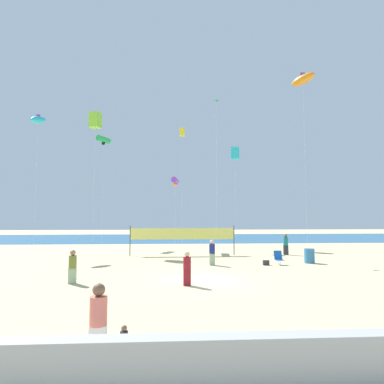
{
  "coord_description": "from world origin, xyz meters",
  "views": [
    {
      "loc": [
        -1.57,
        -16.35,
        3.15
      ],
      "look_at": [
        0.11,
        11.66,
        5.23
      ],
      "focal_mm": 30.56,
      "sensor_mm": 36.0,
      "label": 1
    }
  ],
  "objects_px": {
    "beachgoer_teal_shirt": "(286,244)",
    "beachgoer_navy_shirt": "(212,252)",
    "kite_violet_tube": "(175,181)",
    "mother_figure": "(98,319)",
    "kite_orange_inflatable": "(303,80)",
    "volleyball_net": "(182,235)",
    "beachgoer_maroon_shirt": "(187,267)",
    "kite_cyan_box": "(235,153)",
    "kite_cyan_inflatable": "(38,120)",
    "trash_barrel": "(309,256)",
    "beach_handbag": "(266,263)",
    "kite_green_diamond": "(216,108)",
    "kite_green_tube": "(103,140)",
    "kite_yellow_box": "(182,133)",
    "toddler_figure": "(124,342)",
    "beachgoer_olive_shirt": "(73,265)",
    "kite_lime_box": "(95,120)",
    "folding_beach_chair": "(279,257)"
  },
  "relations": [
    {
      "from": "kite_violet_tube",
      "to": "folding_beach_chair",
      "type": "bearing_deg",
      "value": -55.4
    },
    {
      "from": "volleyball_net",
      "to": "kite_cyan_box",
      "type": "distance_m",
      "value": 12.3
    },
    {
      "from": "beach_handbag",
      "to": "kite_green_diamond",
      "type": "height_order",
      "value": "kite_green_diamond"
    },
    {
      "from": "trash_barrel",
      "to": "kite_violet_tube",
      "type": "height_order",
      "value": "kite_violet_tube"
    },
    {
      "from": "beach_handbag",
      "to": "beachgoer_teal_shirt",
      "type": "bearing_deg",
      "value": 59.48
    },
    {
      "from": "kite_lime_box",
      "to": "beachgoer_maroon_shirt",
      "type": "bearing_deg",
      "value": -62.98
    },
    {
      "from": "beachgoer_navy_shirt",
      "to": "beach_handbag",
      "type": "xyz_separation_m",
      "value": [
        3.47,
        -0.2,
        -0.71
      ]
    },
    {
      "from": "kite_violet_tube",
      "to": "kite_cyan_box",
      "type": "distance_m",
      "value": 7.72
    },
    {
      "from": "mother_figure",
      "to": "kite_orange_inflatable",
      "type": "xyz_separation_m",
      "value": [
        15.01,
        24.51,
        16.35
      ]
    },
    {
      "from": "beachgoer_maroon_shirt",
      "to": "kite_cyan_box",
      "type": "xyz_separation_m",
      "value": [
        5.92,
        18.67,
        8.96
      ]
    },
    {
      "from": "kite_cyan_inflatable",
      "to": "kite_violet_tube",
      "type": "bearing_deg",
      "value": 11.3
    },
    {
      "from": "beachgoer_olive_shirt",
      "to": "kite_cyan_box",
      "type": "distance_m",
      "value": 22.98
    },
    {
      "from": "beachgoer_teal_shirt",
      "to": "kite_violet_tube",
      "type": "distance_m",
      "value": 11.51
    },
    {
      "from": "kite_cyan_inflatable",
      "to": "kite_green_tube",
      "type": "height_order",
      "value": "kite_cyan_inflatable"
    },
    {
      "from": "toddler_figure",
      "to": "kite_cyan_inflatable",
      "type": "xyz_separation_m",
      "value": [
        -10.63,
        21.06,
        11.08
      ]
    },
    {
      "from": "kite_green_tube",
      "to": "beach_handbag",
      "type": "bearing_deg",
      "value": -47.84
    },
    {
      "from": "folding_beach_chair",
      "to": "kite_violet_tube",
      "type": "bearing_deg",
      "value": 99.87
    },
    {
      "from": "kite_lime_box",
      "to": "kite_green_tube",
      "type": "relative_size",
      "value": 1.08
    },
    {
      "from": "volleyball_net",
      "to": "mother_figure",
      "type": "bearing_deg",
      "value": -97.26
    },
    {
      "from": "kite_green_tube",
      "to": "kite_lime_box",
      "type": "bearing_deg",
      "value": -86.35
    },
    {
      "from": "beachgoer_navy_shirt",
      "to": "volleyball_net",
      "type": "height_order",
      "value": "volleyball_net"
    },
    {
      "from": "toddler_figure",
      "to": "volleyball_net",
      "type": "distance_m",
      "value": 19.3
    },
    {
      "from": "toddler_figure",
      "to": "beach_handbag",
      "type": "bearing_deg",
      "value": 51.46
    },
    {
      "from": "volleyball_net",
      "to": "kite_violet_tube",
      "type": "height_order",
      "value": "kite_violet_tube"
    },
    {
      "from": "beachgoer_olive_shirt",
      "to": "trash_barrel",
      "type": "relative_size",
      "value": 1.63
    },
    {
      "from": "volleyball_net",
      "to": "beach_handbag",
      "type": "relative_size",
      "value": 21.56
    },
    {
      "from": "kite_green_tube",
      "to": "folding_beach_chair",
      "type": "bearing_deg",
      "value": -45.7
    },
    {
      "from": "beachgoer_navy_shirt",
      "to": "kite_cyan_inflatable",
      "type": "distance_m",
      "value": 19.21
    },
    {
      "from": "beachgoer_maroon_shirt",
      "to": "kite_green_diamond",
      "type": "xyz_separation_m",
      "value": [
        2.98,
        11.83,
        11.47
      ]
    },
    {
      "from": "kite_cyan_inflatable",
      "to": "kite_violet_tube",
      "type": "distance_m",
      "value": 13.14
    },
    {
      "from": "trash_barrel",
      "to": "kite_lime_box",
      "type": "relative_size",
      "value": 0.07
    },
    {
      "from": "beachgoer_maroon_shirt",
      "to": "trash_barrel",
      "type": "height_order",
      "value": "beachgoer_maroon_shirt"
    },
    {
      "from": "beachgoer_navy_shirt",
      "to": "kite_yellow_box",
      "type": "relative_size",
      "value": 0.13
    },
    {
      "from": "beachgoer_teal_shirt",
      "to": "beachgoer_navy_shirt",
      "type": "xyz_separation_m",
      "value": [
        -6.73,
        -5.33,
        -0.03
      ]
    },
    {
      "from": "beachgoer_maroon_shirt",
      "to": "kite_cyan_box",
      "type": "relative_size",
      "value": 0.15
    },
    {
      "from": "folding_beach_chair",
      "to": "kite_green_diamond",
      "type": "relative_size",
      "value": 0.07
    },
    {
      "from": "beachgoer_teal_shirt",
      "to": "kite_orange_inflatable",
      "type": "relative_size",
      "value": 0.09
    },
    {
      "from": "kite_green_diamond",
      "to": "kite_cyan_box",
      "type": "bearing_deg",
      "value": 66.78
    },
    {
      "from": "beachgoer_teal_shirt",
      "to": "kite_green_tube",
      "type": "xyz_separation_m",
      "value": [
        -16.98,
        9.62,
        10.69
      ]
    },
    {
      "from": "beachgoer_olive_shirt",
      "to": "kite_cyan_inflatable",
      "type": "relative_size",
      "value": 0.13
    },
    {
      "from": "kite_cyan_inflatable",
      "to": "kite_green_tube",
      "type": "bearing_deg",
      "value": 62.46
    },
    {
      "from": "mother_figure",
      "to": "beachgoer_navy_shirt",
      "type": "bearing_deg",
      "value": 86.89
    },
    {
      "from": "trash_barrel",
      "to": "kite_green_tube",
      "type": "distance_m",
      "value": 24.84
    },
    {
      "from": "kite_orange_inflatable",
      "to": "kite_green_diamond",
      "type": "height_order",
      "value": "kite_orange_inflatable"
    },
    {
      "from": "beachgoer_olive_shirt",
      "to": "beachgoer_teal_shirt",
      "type": "distance_m",
      "value": 17.59
    },
    {
      "from": "beachgoer_maroon_shirt",
      "to": "kite_yellow_box",
      "type": "height_order",
      "value": "kite_yellow_box"
    },
    {
      "from": "kite_violet_tube",
      "to": "mother_figure",
      "type": "bearing_deg",
      "value": -94.54
    },
    {
      "from": "volleyball_net",
      "to": "kite_lime_box",
      "type": "bearing_deg",
      "value": 152.56
    },
    {
      "from": "volleyball_net",
      "to": "kite_cyan_box",
      "type": "xyz_separation_m",
      "value": [
        5.78,
        7.17,
        8.15
      ]
    },
    {
      "from": "mother_figure",
      "to": "kite_violet_tube",
      "type": "height_order",
      "value": "kite_violet_tube"
    }
  ]
}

